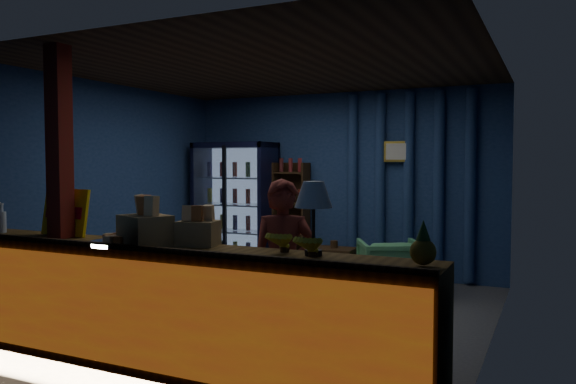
# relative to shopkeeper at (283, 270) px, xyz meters

# --- Properties ---
(ground) EXTENTS (4.60, 4.60, 0.00)m
(ground) POSITION_rel_shopkeeper_xyz_m (-0.82, 1.36, -0.73)
(ground) COLOR #515154
(ground) RESTS_ON ground
(room_walls) EXTENTS (4.60, 4.60, 4.60)m
(room_walls) POSITION_rel_shopkeeper_xyz_m (-0.82, 1.36, 0.83)
(room_walls) COLOR navy
(room_walls) RESTS_ON ground
(counter) EXTENTS (4.40, 0.57, 0.99)m
(counter) POSITION_rel_shopkeeper_xyz_m (-0.82, -0.55, -0.26)
(counter) COLOR brown
(counter) RESTS_ON ground
(support_post) EXTENTS (0.16, 0.16, 2.60)m
(support_post) POSITION_rel_shopkeeper_xyz_m (-1.87, -0.54, 0.57)
(support_post) COLOR maroon
(support_post) RESTS_ON ground
(beverage_cooler) EXTENTS (1.20, 0.62, 1.90)m
(beverage_cooler) POSITION_rel_shopkeeper_xyz_m (-2.37, 3.28, 0.20)
(beverage_cooler) COLOR black
(beverage_cooler) RESTS_ON ground
(bottle_shelf) EXTENTS (0.50, 0.28, 1.60)m
(bottle_shelf) POSITION_rel_shopkeeper_xyz_m (-1.52, 3.42, 0.06)
(bottle_shelf) COLOR #392512
(bottle_shelf) RESTS_ON ground
(curtain_folds) EXTENTS (1.74, 0.14, 2.50)m
(curtain_folds) POSITION_rel_shopkeeper_xyz_m (0.18, 3.50, 0.57)
(curtain_folds) COLOR navy
(curtain_folds) RESTS_ON room_walls
(framed_picture) EXTENTS (0.36, 0.04, 0.28)m
(framed_picture) POSITION_rel_shopkeeper_xyz_m (0.03, 3.46, 1.02)
(framed_picture) COLOR gold
(framed_picture) RESTS_ON room_walls
(shopkeeper) EXTENTS (0.62, 0.51, 1.47)m
(shopkeeper) POSITION_rel_shopkeeper_xyz_m (0.00, 0.00, 0.00)
(shopkeeper) COLOR maroon
(shopkeeper) RESTS_ON ground
(green_chair) EXTENTS (0.97, 0.98, 0.66)m
(green_chair) POSITION_rel_shopkeeper_xyz_m (0.17, 2.61, -0.40)
(green_chair) COLOR #59B36E
(green_chair) RESTS_ON ground
(side_table) EXTENTS (0.55, 0.41, 0.58)m
(side_table) POSITION_rel_shopkeeper_xyz_m (-0.62, 2.79, -0.49)
(side_table) COLOR #392512
(side_table) RESTS_ON ground
(yellow_sign) EXTENTS (0.53, 0.12, 0.42)m
(yellow_sign) POSITION_rel_shopkeeper_xyz_m (-1.96, -0.41, 0.42)
(yellow_sign) COLOR yellow
(yellow_sign) RESTS_ON counter
(snack_box_left) EXTENTS (0.47, 0.43, 0.40)m
(snack_box_left) POSITION_rel_shopkeeper_xyz_m (-0.90, -0.60, 0.36)
(snack_box_left) COLOR #A68850
(snack_box_left) RESTS_ON counter
(snack_box_centre) EXTENTS (0.35, 0.31, 0.32)m
(snack_box_centre) POSITION_rel_shopkeeper_xyz_m (-0.55, -0.39, 0.33)
(snack_box_centre) COLOR #A68850
(snack_box_centre) RESTS_ON counter
(pastry_tray) EXTENTS (0.50, 0.50, 0.08)m
(pastry_tray) POSITION_rel_shopkeeper_xyz_m (-1.15, -0.61, 0.24)
(pastry_tray) COLOR silver
(pastry_tray) RESTS_ON counter
(banana_bunches) EXTENTS (0.51, 0.30, 0.17)m
(banana_bunches) POSITION_rel_shopkeeper_xyz_m (0.34, -0.48, 0.30)
(banana_bunches) COLOR yellow
(banana_bunches) RESTS_ON counter
(table_lamp) EXTENTS (0.27, 0.27, 0.52)m
(table_lamp) POSITION_rel_shopkeeper_xyz_m (0.45, -0.44, 0.62)
(table_lamp) COLOR black
(table_lamp) RESTS_ON counter
(pineapple) EXTENTS (0.17, 0.17, 0.28)m
(pineapple) POSITION_rel_shopkeeper_xyz_m (1.23, -0.53, 0.33)
(pineapple) COLOR olive
(pineapple) RESTS_ON counter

